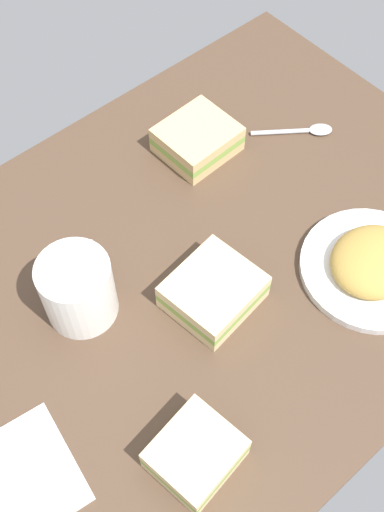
# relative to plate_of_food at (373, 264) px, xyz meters

# --- Properties ---
(tabletop) EXTENTS (0.90, 0.64, 0.02)m
(tabletop) POSITION_rel_plate_of_food_xyz_m (-0.18, 0.16, -0.03)
(tabletop) COLOR #4C3828
(tabletop) RESTS_ON ground
(plate_of_food) EXTENTS (0.19, 0.19, 0.05)m
(plate_of_food) POSITION_rel_plate_of_food_xyz_m (0.00, 0.00, 0.00)
(plate_of_food) COLOR white
(plate_of_food) RESTS_ON tabletop
(coffee_mug_black) EXTENTS (0.10, 0.11, 0.10)m
(coffee_mug_black) POSITION_rel_plate_of_food_xyz_m (-0.32, 0.20, 0.03)
(coffee_mug_black) COLOR white
(coffee_mug_black) RESTS_ON tabletop
(sandwich_main) EXTENTS (0.12, 0.11, 0.04)m
(sandwich_main) POSITION_rel_plate_of_food_xyz_m (-0.19, 0.10, 0.01)
(sandwich_main) COLOR beige
(sandwich_main) RESTS_ON tabletop
(sandwich_side) EXTENTS (0.11, 0.10, 0.04)m
(sandwich_side) POSITION_rel_plate_of_food_xyz_m (-0.03, 0.31, 0.01)
(sandwich_side) COLOR #DBB77A
(sandwich_side) RESTS_ON tabletop
(sandwich_extra) EXTENTS (0.10, 0.09, 0.04)m
(sandwich_extra) POSITION_rel_plate_of_food_xyz_m (-0.34, -0.04, 0.01)
(sandwich_extra) COLOR beige
(sandwich_extra) RESTS_ON tabletop
(spoon) EXTENTS (0.11, 0.09, 0.01)m
(spoon) POSITION_rel_plate_of_food_xyz_m (0.11, 0.23, -0.01)
(spoon) COLOR silver
(spoon) RESTS_ON tabletop
(paper_napkin) EXTENTS (0.14, 0.14, 0.00)m
(paper_napkin) POSITION_rel_plate_of_food_xyz_m (-0.50, 0.07, -0.01)
(paper_napkin) COLOR white
(paper_napkin) RESTS_ON tabletop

